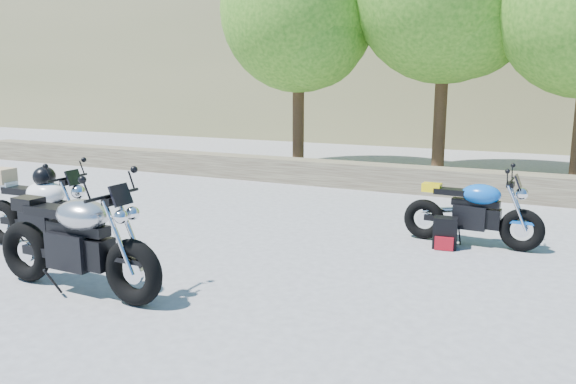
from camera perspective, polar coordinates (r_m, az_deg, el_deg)
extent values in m
plane|color=slate|center=(6.49, -5.47, -7.91)|extent=(90.00, 90.00, 0.00)
cube|color=brown|center=(11.36, 8.95, 1.55)|extent=(22.00, 0.55, 0.50)
cylinder|color=#382314|center=(13.70, 1.06, 8.60)|extent=(0.28, 0.28, 3.02)
sphere|color=#276616|center=(13.78, 1.09, 18.07)|extent=(3.67, 3.67, 3.67)
sphere|color=#276616|center=(13.25, 2.56, 15.52)|extent=(2.38, 2.38, 2.38)
cylinder|color=#382314|center=(13.07, 15.25, 8.84)|extent=(0.28, 0.28, 3.36)
sphere|color=#276616|center=(12.76, 17.72, 16.77)|extent=(2.64, 2.64, 2.64)
torus|color=black|center=(5.59, -15.42, -7.88)|extent=(0.66, 0.18, 0.66)
torus|color=black|center=(6.64, -25.04, -5.50)|extent=(0.66, 0.18, 0.66)
cylinder|color=silver|center=(5.59, -15.42, -7.88)|extent=(0.23, 0.05, 0.23)
cylinder|color=silver|center=(6.64, -25.04, -5.50)|extent=(0.23, 0.05, 0.23)
cube|color=black|center=(6.07, -20.87, -5.46)|extent=(0.50, 0.32, 0.37)
cube|color=black|center=(5.96, -20.55, -3.48)|extent=(0.73, 0.18, 0.10)
ellipsoid|color=#B7B7BC|center=(5.88, -20.17, -2.21)|extent=(0.60, 0.41, 0.31)
cube|color=black|center=(6.21, -23.04, -1.72)|extent=(0.52, 0.24, 0.09)
cube|color=black|center=(6.44, -24.86, -1.06)|extent=(0.29, 0.21, 0.13)
cylinder|color=black|center=(5.54, -17.40, -0.30)|extent=(0.05, 0.68, 0.03)
sphere|color=silver|center=(5.46, -16.05, -2.26)|extent=(0.19, 0.19, 0.19)
torus|color=black|center=(7.27, -20.04, -3.96)|extent=(0.61, 0.17, 0.61)
torus|color=black|center=(8.25, -26.95, -2.77)|extent=(0.61, 0.17, 0.61)
cylinder|color=silver|center=(7.27, -20.04, -3.96)|extent=(0.21, 0.05, 0.21)
cylinder|color=silver|center=(8.25, -26.95, -2.77)|extent=(0.21, 0.05, 0.21)
cube|color=black|center=(7.74, -23.87, -2.50)|extent=(0.46, 0.30, 0.34)
cube|color=black|center=(7.65, -23.66, -1.04)|extent=(0.67, 0.18, 0.09)
ellipsoid|color=white|center=(7.57, -23.39, -0.10)|extent=(0.56, 0.39, 0.29)
cube|color=black|center=(7.88, -25.47, 0.13)|extent=(0.48, 0.23, 0.09)
cube|color=white|center=(8.09, -26.82, 0.55)|extent=(0.27, 0.20, 0.12)
cylinder|color=black|center=(7.27, -21.47, 1.35)|extent=(0.05, 0.63, 0.03)
sphere|color=silver|center=(7.19, -20.53, 0.01)|extent=(0.17, 0.17, 0.17)
ellipsoid|color=black|center=(7.54, -23.51, 1.45)|extent=(0.28, 0.29, 0.25)
cube|color=#A1855D|center=(8.10, -27.07, 1.49)|extent=(0.29, 0.26, 0.19)
torus|color=black|center=(7.67, 22.65, -3.59)|extent=(0.56, 0.16, 0.55)
torus|color=black|center=(7.87, 13.64, -2.69)|extent=(0.56, 0.16, 0.55)
cylinder|color=silver|center=(7.67, 22.65, -3.59)|extent=(0.19, 0.04, 0.19)
cylinder|color=silver|center=(7.87, 13.64, -2.69)|extent=(0.19, 0.04, 0.19)
cube|color=black|center=(7.73, 18.01, -2.39)|extent=(0.42, 0.27, 0.31)
cube|color=black|center=(7.68, 18.53, -1.06)|extent=(0.61, 0.16, 0.09)
ellipsoid|color=#0C52B8|center=(7.64, 19.03, -0.21)|extent=(0.51, 0.35, 0.26)
cube|color=black|center=(7.71, 16.26, 0.04)|extent=(0.44, 0.21, 0.08)
cube|color=yellow|center=(7.76, 14.40, 0.46)|extent=(0.25, 0.18, 0.11)
cylinder|color=black|center=(7.57, 21.70, 1.02)|extent=(0.05, 0.57, 0.03)
sphere|color=silver|center=(7.58, 22.65, -0.16)|extent=(0.16, 0.16, 0.16)
cube|color=black|center=(7.52, 15.68, -4.01)|extent=(0.32, 0.24, 0.41)
cube|color=maroon|center=(7.42, 15.56, -5.09)|extent=(0.24, 0.07, 0.17)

